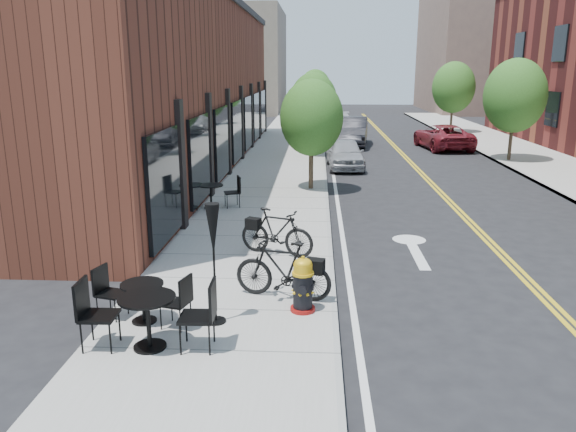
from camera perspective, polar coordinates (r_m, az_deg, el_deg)
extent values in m
plane|color=black|center=(11.45, 4.78, -7.09)|extent=(120.00, 120.00, 0.00)
cube|color=#9E9B93|center=(21.11, -1.45, 3.28)|extent=(4.00, 70.00, 0.12)
cube|color=#4C2418|center=(25.39, -11.22, 12.77)|extent=(5.00, 28.00, 7.00)
cube|color=#726656|center=(59.13, -4.58, 15.41)|extent=(8.00, 14.00, 10.00)
cube|color=brown|center=(62.83, 18.81, 15.57)|extent=(10.00, 16.00, 12.00)
cylinder|color=#382B1E|center=(19.91, 2.35, 5.11)|extent=(0.16, 0.16, 1.61)
ellipsoid|color=#2D571B|center=(19.70, 2.40, 9.94)|extent=(2.20, 2.20, 2.64)
cylinder|color=#382B1E|center=(27.83, 2.56, 7.93)|extent=(0.16, 0.16, 1.68)
ellipsoid|color=#2D571B|center=(27.67, 2.60, 11.55)|extent=(2.30, 2.30, 2.76)
cylinder|color=#382B1E|center=(35.79, 2.67, 9.35)|extent=(0.16, 0.16, 1.57)
ellipsoid|color=#2D571B|center=(35.67, 2.70, 11.96)|extent=(2.10, 2.10, 2.52)
cylinder|color=#382B1E|center=(43.75, 2.74, 10.42)|extent=(0.16, 0.16, 1.71)
ellipsoid|color=#2D571B|center=(43.65, 2.77, 12.80)|extent=(2.40, 2.40, 2.88)
cylinder|color=#382B1E|center=(28.29, 21.67, 7.17)|extent=(0.16, 0.16, 1.82)
ellipsoid|color=#2D571B|center=(28.13, 22.06, 11.26)|extent=(2.80, 2.80, 3.36)
cylinder|color=#382B1E|center=(39.79, 16.26, 9.51)|extent=(0.16, 0.16, 1.82)
ellipsoid|color=#2D571B|center=(39.68, 16.47, 12.43)|extent=(2.80, 2.80, 3.36)
cylinder|color=maroon|center=(10.02, 1.50, -9.40)|extent=(0.53, 0.53, 0.07)
cylinder|color=black|center=(9.89, 1.51, -7.67)|extent=(0.41, 0.41, 0.66)
cylinder|color=gold|center=(9.76, 1.53, -5.83)|extent=(0.47, 0.47, 0.04)
cylinder|color=gold|center=(9.73, 1.53, -5.34)|extent=(0.40, 0.40, 0.15)
ellipsoid|color=gold|center=(9.70, 1.53, -4.86)|extent=(0.39, 0.39, 0.19)
cylinder|color=gold|center=(9.67, 1.54, -4.31)|extent=(0.07, 0.07, 0.07)
imported|color=black|center=(10.35, -0.53, -5.48)|extent=(1.91, 0.96, 1.11)
imported|color=black|center=(12.73, -1.16, -1.64)|extent=(1.86, 1.13, 1.08)
cylinder|color=black|center=(9.05, -13.84, -12.74)|extent=(0.51, 0.51, 0.03)
cylinder|color=black|center=(8.88, -13.99, -10.49)|extent=(0.07, 0.07, 0.80)
cylinder|color=black|center=(8.72, -14.16, -8.08)|extent=(0.88, 0.88, 0.03)
cylinder|color=black|center=(9.92, -14.38, -10.26)|extent=(0.51, 0.51, 0.03)
cylinder|color=black|center=(9.79, -14.50, -8.54)|extent=(0.07, 0.07, 0.66)
cylinder|color=black|center=(9.67, -14.63, -6.72)|extent=(0.88, 0.88, 0.03)
cylinder|color=black|center=(17.31, -7.78, 0.84)|extent=(0.56, 0.56, 0.03)
cylinder|color=black|center=(17.23, -7.82, 1.95)|extent=(0.08, 0.08, 0.70)
cylinder|color=black|center=(17.15, -7.87, 3.11)|extent=(0.96, 0.96, 0.03)
cylinder|color=black|center=(9.68, -7.32, -10.52)|extent=(0.33, 0.33, 0.04)
cylinder|color=black|center=(9.30, -7.52, -4.96)|extent=(0.04, 0.04, 1.98)
cone|color=black|center=(9.12, -7.64, -1.42)|extent=(0.24, 0.24, 0.88)
imported|color=#9B9DA2|center=(24.89, 5.82, 6.33)|extent=(1.65, 3.85, 1.29)
imported|color=black|center=(32.39, 6.46, 8.53)|extent=(2.22, 5.04, 1.61)
imported|color=silver|center=(39.08, 5.28, 9.40)|extent=(1.96, 4.61, 1.33)
imported|color=maroon|center=(32.01, 15.45, 7.78)|extent=(2.80, 5.06, 1.34)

